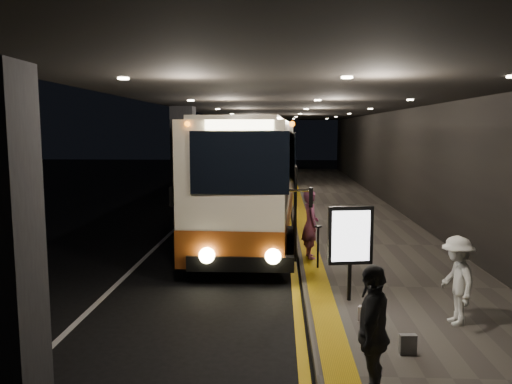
{
  "coord_description": "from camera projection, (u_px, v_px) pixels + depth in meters",
  "views": [
    {
      "loc": [
        1.97,
        -13.9,
        3.58
      ],
      "look_at": [
        1.26,
        1.06,
        1.7
      ],
      "focal_mm": 35.0,
      "sensor_mm": 36.0,
      "label": 1
    }
  ],
  "objects": [
    {
      "name": "tactile_strip",
      "position": [
        302.0,
        219.0,
        19.12
      ],
      "size": [
        0.5,
        50.0,
        0.01
      ],
      "primitive_type": "cube",
      "color": "gold",
      "rests_on": "sidewalk"
    },
    {
      "name": "passenger_waiting_white",
      "position": [
        457.0,
        280.0,
        8.78
      ],
      "size": [
        0.54,
        1.05,
        1.58
      ],
      "primitive_type": "imported",
      "rotation": [
        0.0,
        0.0,
        -1.5
      ],
      "color": "white",
      "rests_on": "sidewalk"
    },
    {
      "name": "bag_polka",
      "position": [
        408.0,
        344.0,
        7.65
      ],
      "size": [
        0.26,
        0.13,
        0.31
      ],
      "primitive_type": "cube",
      "rotation": [
        0.0,
        0.0,
        0.06
      ],
      "color": "black",
      "rests_on": "sidewalk"
    },
    {
      "name": "passenger_waiting_grey",
      "position": [
        373.0,
        333.0,
        6.26
      ],
      "size": [
        0.84,
        1.16,
        1.78
      ],
      "primitive_type": "imported",
      "rotation": [
        0.0,
        0.0,
        -1.89
      ],
      "color": "#505255",
      "rests_on": "sidewalk"
    },
    {
      "name": "stanchion_post",
      "position": [
        318.0,
        247.0,
        12.35
      ],
      "size": [
        0.05,
        0.05,
        1.06
      ],
      "primitive_type": "cylinder",
      "color": "black",
      "rests_on": "sidewalk"
    },
    {
      "name": "canopy",
      "position": [
        294.0,
        102.0,
        18.58
      ],
      "size": [
        9.0,
        50.0,
        0.4
      ],
      "primitive_type": "cube",
      "color": "black",
      "rests_on": "support_columns"
    },
    {
      "name": "lane_line_white",
      "position": [
        182.0,
        222.0,
        19.36
      ],
      "size": [
        0.12,
        50.0,
        0.01
      ],
      "primitive_type": "cube",
      "color": "silver",
      "rests_on": "ground"
    },
    {
      "name": "passenger_boarding",
      "position": [
        310.0,
        224.0,
        13.31
      ],
      "size": [
        0.56,
        0.74,
        1.84
      ],
      "primitive_type": "imported",
      "rotation": [
        0.0,
        0.0,
        1.76
      ],
      "color": "#AE517B",
      "rests_on": "sidewalk"
    },
    {
      "name": "sidewalk",
      "position": [
        352.0,
        222.0,
        19.04
      ],
      "size": [
        4.5,
        50.0,
        0.15
      ],
      "primitive_type": "cube",
      "color": "#514C44",
      "rests_on": "ground"
    },
    {
      "name": "kerb_stripe_yellow",
      "position": [
        289.0,
        223.0,
        19.16
      ],
      "size": [
        0.18,
        50.0,
        0.01
      ],
      "primitive_type": "cube",
      "color": "gold",
      "rests_on": "ground"
    },
    {
      "name": "info_sign",
      "position": [
        350.0,
        237.0,
        9.92
      ],
      "size": [
        0.91,
        0.25,
        1.92
      ],
      "rotation": [
        0.0,
        0.0,
        0.16
      ],
      "color": "black",
      "rests_on": "sidewalk"
    },
    {
      "name": "coach_second",
      "position": [
        263.0,
        160.0,
        29.38
      ],
      "size": [
        3.2,
        12.09,
        3.76
      ],
      "rotation": [
        0.0,
        0.0,
        0.06
      ],
      "color": "#F0E4C9",
      "rests_on": "ground"
    },
    {
      "name": "bag_plain",
      "position": [
        365.0,
        314.0,
        8.96
      ],
      "size": [
        0.25,
        0.21,
        0.27
      ],
      "primitive_type": "cube",
      "rotation": [
        0.0,
        0.0,
        -0.43
      ],
      "color": "beige",
      "rests_on": "sidewalk"
    },
    {
      "name": "coach_third",
      "position": [
        269.0,
        150.0,
        46.1
      ],
      "size": [
        2.71,
        11.19,
        3.49
      ],
      "rotation": [
        0.0,
        0.0,
        0.04
      ],
      "color": "#F0E4C9",
      "rests_on": "ground"
    },
    {
      "name": "ground",
      "position": [
        211.0,
        255.0,
        14.32
      ],
      "size": [
        90.0,
        90.0,
        0.0
      ],
      "primitive_type": "plane",
      "color": "black"
    },
    {
      "name": "terminal_wall",
      "position": [
        415.0,
        145.0,
        18.57
      ],
      "size": [
        0.1,
        50.0,
        6.0
      ],
      "primitive_type": "cube",
      "color": "black",
      "rests_on": "ground"
    },
    {
      "name": "support_columns",
      "position": [
        184.0,
        168.0,
        18.08
      ],
      "size": [
        0.8,
        24.8,
        4.4
      ],
      "color": "black",
      "rests_on": "ground"
    },
    {
      "name": "coach_main",
      "position": [
        254.0,
        181.0,
        17.07
      ],
      "size": [
        3.02,
        12.28,
        3.8
      ],
      "rotation": [
        0.0,
        0.0,
        -0.04
      ],
      "color": "#F0E4C9",
      "rests_on": "ground"
    }
  ]
}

